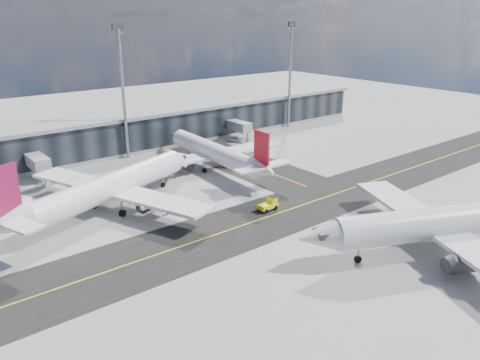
{
  "coord_description": "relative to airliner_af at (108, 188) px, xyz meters",
  "views": [
    {
      "loc": [
        -43.19,
        -46.94,
        30.68
      ],
      "look_at": [
        1.73,
        9.62,
        5.0
      ],
      "focal_mm": 35.0,
      "sensor_mm": 36.0,
      "label": 1
    }
  ],
  "objects": [
    {
      "name": "floodlight_masts",
      "position": [
        15.91,
        26.21,
        11.43
      ],
      "size": [
        102.5,
        0.7,
        28.9
      ],
      "color": "gray",
      "rests_on": "ground"
    },
    {
      "name": "airliner_af",
      "position": [
        0.0,
        0.0,
        0.0
      ],
      "size": [
        41.34,
        35.73,
        12.65
      ],
      "rotation": [
        0.0,
        0.0,
        -1.22
      ],
      "color": "white",
      "rests_on": "ground"
    },
    {
      "name": "airliner_near",
      "position": [
        31.03,
        -41.7,
        0.15
      ],
      "size": [
        42.18,
        36.4,
        13.1
      ],
      "rotation": [
        0.0,
        0.0,
        1.15
      ],
      "color": "silver",
      "rests_on": "ground"
    },
    {
      "name": "ground",
      "position": [
        15.91,
        -21.79,
        -4.18
      ],
      "size": [
        300.0,
        300.0,
        0.0
      ],
      "primitive_type": "plane",
      "color": "gray",
      "rests_on": "ground"
    },
    {
      "name": "baggage_tug",
      "position": [
        20.92,
        -15.79,
        -3.12
      ],
      "size": [
        3.47,
        1.92,
        2.12
      ],
      "rotation": [
        0.0,
        0.0,
        -1.51
      ],
      "color": "#FFF20D",
      "rests_on": "ground"
    },
    {
      "name": "service_van",
      "position": [
        43.81,
        22.21,
        -3.49
      ],
      "size": [
        4.47,
        5.41,
        1.37
      ],
      "primitive_type": "imported",
      "rotation": [
        0.0,
        0.0,
        0.53
      ],
      "color": "white",
      "rests_on": "ground"
    },
    {
      "name": "terminal_concourse",
      "position": [
        15.95,
        33.14,
        -0.09
      ],
      "size": [
        152.0,
        19.8,
        8.8
      ],
      "color": "black",
      "rests_on": "ground"
    },
    {
      "name": "taxiway_lanes",
      "position": [
        19.82,
        -11.05,
        -4.17
      ],
      "size": [
        180.0,
        63.0,
        0.03
      ],
      "color": "black",
      "rests_on": "ground"
    },
    {
      "name": "airliner_redtail",
      "position": [
        26.33,
        7.1,
        -0.46
      ],
      "size": [
        32.38,
        38.0,
        11.26
      ],
      "rotation": [
        0.0,
        0.0,
        -0.05
      ],
      "color": "white",
      "rests_on": "ground"
    }
  ]
}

